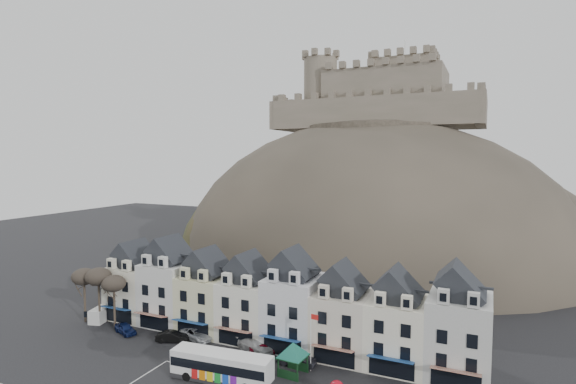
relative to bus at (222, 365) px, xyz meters
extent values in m
cube|color=silver|center=(-23.66, 12.37, 2.18)|extent=(6.80, 8.00, 8.00)
cube|color=#202329|center=(-23.66, 12.37, 7.38)|extent=(6.80, 5.76, 2.80)
cube|color=silver|center=(-25.15, 8.77, 7.08)|extent=(1.20, 0.80, 1.60)
cube|color=silver|center=(-22.16, 8.77, 7.08)|extent=(1.20, 0.80, 1.60)
cube|color=black|center=(-23.66, 8.34, -0.52)|extent=(5.10, 0.06, 2.20)
cube|color=navy|center=(-23.66, 7.67, 0.78)|extent=(5.10, 1.29, 0.43)
cube|color=silver|center=(-16.86, 12.37, 2.78)|extent=(6.80, 8.00, 9.20)
cube|color=#202329|center=(-16.86, 12.37, 8.58)|extent=(6.80, 5.76, 2.80)
cube|color=silver|center=(-18.35, 8.77, 8.28)|extent=(1.20, 0.80, 1.60)
cube|color=silver|center=(-15.36, 8.77, 8.28)|extent=(1.20, 0.80, 1.60)
cube|color=black|center=(-16.86, 8.34, -0.52)|extent=(5.10, 0.06, 2.20)
cube|color=maroon|center=(-16.86, 7.67, 0.78)|extent=(5.10, 1.29, 0.43)
cube|color=beige|center=(-10.06, 12.37, 2.18)|extent=(6.80, 8.00, 8.00)
cube|color=#202329|center=(-10.06, 12.37, 7.38)|extent=(6.80, 5.76, 2.80)
cube|color=beige|center=(-11.55, 8.77, 7.08)|extent=(1.20, 0.80, 1.60)
cube|color=beige|center=(-8.56, 8.77, 7.08)|extent=(1.20, 0.80, 1.60)
cube|color=black|center=(-10.06, 8.34, -0.52)|extent=(5.10, 0.06, 2.20)
cube|color=navy|center=(-10.06, 7.67, 0.78)|extent=(5.10, 1.29, 0.43)
cube|color=white|center=(-3.26, 12.37, 2.18)|extent=(6.80, 8.00, 8.00)
cube|color=#202329|center=(-3.26, 12.37, 7.38)|extent=(6.80, 5.76, 2.80)
cube|color=white|center=(-4.75, 8.77, 7.08)|extent=(1.20, 0.80, 1.60)
cube|color=white|center=(-1.76, 8.77, 7.08)|extent=(1.20, 0.80, 1.60)
cube|color=black|center=(-3.26, 8.34, -0.52)|extent=(5.10, 0.06, 2.20)
cube|color=maroon|center=(-3.26, 7.67, 0.78)|extent=(5.10, 1.29, 0.43)
cube|color=silver|center=(3.54, 12.37, 2.78)|extent=(6.80, 8.00, 9.20)
cube|color=#202329|center=(3.54, 12.37, 8.58)|extent=(6.80, 5.76, 2.80)
cube|color=silver|center=(2.05, 8.77, 8.28)|extent=(1.20, 0.80, 1.60)
cube|color=silver|center=(5.04, 8.77, 8.28)|extent=(1.20, 0.80, 1.60)
cube|color=black|center=(3.54, 8.34, -0.52)|extent=(5.10, 0.06, 2.20)
cube|color=navy|center=(3.54, 7.67, 0.78)|extent=(5.10, 1.29, 0.43)
cube|color=silver|center=(10.34, 12.37, 2.18)|extent=(6.80, 8.00, 8.00)
cube|color=#202329|center=(10.34, 12.37, 7.38)|extent=(6.80, 5.76, 2.80)
cube|color=silver|center=(8.85, 8.77, 7.08)|extent=(1.20, 0.80, 1.60)
cube|color=silver|center=(11.84, 8.77, 7.08)|extent=(1.20, 0.80, 1.60)
cube|color=black|center=(10.34, 8.34, -0.52)|extent=(5.10, 0.06, 2.20)
cube|color=maroon|center=(10.34, 7.67, 0.78)|extent=(5.10, 1.29, 0.43)
cube|color=white|center=(17.14, 12.37, 2.18)|extent=(6.80, 8.00, 8.00)
cube|color=#202329|center=(17.14, 12.37, 7.38)|extent=(6.80, 5.76, 2.80)
cube|color=white|center=(15.65, 8.77, 7.08)|extent=(1.20, 0.80, 1.60)
cube|color=white|center=(18.64, 8.77, 7.08)|extent=(1.20, 0.80, 1.60)
cube|color=black|center=(17.14, 8.34, -0.52)|extent=(5.10, 0.06, 2.20)
cube|color=navy|center=(17.14, 7.67, 0.78)|extent=(5.10, 1.29, 0.43)
cube|color=silver|center=(23.94, 12.37, 2.78)|extent=(6.80, 8.00, 9.20)
cube|color=#202329|center=(23.94, 12.37, 8.58)|extent=(6.80, 5.76, 2.80)
cube|color=silver|center=(22.45, 8.77, 8.28)|extent=(1.20, 0.80, 1.60)
cube|color=silver|center=(25.44, 8.77, 8.28)|extent=(1.20, 0.80, 1.60)
cube|color=black|center=(23.94, 8.34, -0.52)|extent=(5.10, 0.06, 2.20)
cube|color=maroon|center=(23.94, 7.67, 0.78)|extent=(5.10, 1.29, 0.43)
ellipsoid|color=#37322A|center=(0.14, 66.37, -1.82)|extent=(96.00, 76.00, 68.00)
ellipsoid|color=#2A341A|center=(-21.86, 60.37, -1.82)|extent=(52.00, 44.00, 42.00)
ellipsoid|color=#37322A|center=(24.14, 70.37, -1.82)|extent=(56.00, 48.00, 46.00)
ellipsoid|color=#2A341A|center=(-3.86, 52.37, -1.82)|extent=(40.00, 28.00, 28.00)
ellipsoid|color=#37322A|center=(10.14, 54.37, -1.82)|extent=(36.00, 28.00, 24.00)
cylinder|color=#37322A|center=(0.14, 66.37, 29.18)|extent=(30.00, 30.00, 3.00)
cube|color=#6A6251|center=(0.14, 62.37, 33.68)|extent=(48.00, 2.20, 7.00)
cube|color=#6A6251|center=(0.14, 82.37, 33.68)|extent=(48.00, 2.20, 7.00)
cube|color=#6A6251|center=(-23.86, 72.37, 33.68)|extent=(2.20, 22.00, 7.00)
cube|color=#6A6251|center=(24.14, 72.37, 33.68)|extent=(2.20, 22.00, 7.00)
cube|color=#6A6251|center=(2.14, 72.37, 39.18)|extent=(28.00, 18.00, 10.00)
cube|color=#6A6251|center=(6.14, 74.37, 40.68)|extent=(14.00, 12.00, 13.00)
cylinder|color=#6A6251|center=(-13.86, 68.37, 39.18)|extent=(8.40, 8.40, 18.00)
cylinder|color=silver|center=(6.14, 74.37, 49.68)|extent=(0.16, 0.16, 5.00)
cylinder|color=#3C3026|center=(-28.86, 6.87, 1.05)|extent=(0.32, 0.32, 5.74)
ellipsoid|color=#383028|center=(-28.86, 6.87, 5.15)|extent=(3.61, 3.61, 2.54)
cylinder|color=#3C3026|center=(-25.86, 6.87, 1.19)|extent=(0.32, 0.32, 6.02)
ellipsoid|color=#383028|center=(-25.86, 6.87, 5.49)|extent=(3.78, 3.78, 2.67)
cylinder|color=#3C3026|center=(-22.86, 6.87, 0.91)|extent=(0.32, 0.32, 5.46)
ellipsoid|color=#383028|center=(-22.86, 6.87, 4.81)|extent=(3.43, 3.43, 2.42)
cube|color=#262628|center=(0.00, 0.00, -1.45)|extent=(11.85, 3.70, 0.53)
cube|color=white|center=(0.00, 0.00, 0.10)|extent=(11.85, 3.64, 2.67)
cube|color=black|center=(0.00, 0.00, 0.25)|extent=(11.62, 3.70, 1.01)
cube|color=white|center=(0.00, 0.00, 1.31)|extent=(11.61, 3.52, 0.27)
cube|color=orange|center=(5.76, 0.50, 1.13)|extent=(0.17, 1.27, 0.30)
cylinder|color=black|center=(3.38, 1.49, -1.34)|extent=(1.04, 0.43, 1.02)
cylinder|color=black|center=(-3.62, -1.51, -1.34)|extent=(1.04, 0.43, 1.02)
cylinder|color=black|center=(-3.82, 0.87, -1.34)|extent=(1.04, 0.43, 1.02)
cube|color=black|center=(5.52, 5.98, -0.73)|extent=(0.15, 0.15, 2.19)
cube|color=black|center=(7.97, 5.78, -0.73)|extent=(0.15, 0.15, 2.19)
cube|color=black|center=(5.32, 3.52, -0.73)|extent=(0.15, 0.15, 2.19)
cube|color=black|center=(7.77, 3.32, -0.73)|extent=(0.15, 0.15, 2.19)
cube|color=black|center=(6.65, 4.65, 0.37)|extent=(3.24, 3.24, 0.11)
cone|color=#166152|center=(6.65, 4.65, 1.19)|extent=(6.01, 6.01, 1.64)
cylinder|color=silver|center=(8.14, 6.37, 1.72)|extent=(0.11, 0.11, 7.08)
cube|color=red|center=(8.63, 6.30, 4.73)|extent=(0.97, 0.16, 0.62)
cube|color=silver|center=(-27.00, 8.37, -0.80)|extent=(3.04, 4.84, 2.05)
cube|color=black|center=(-27.00, 8.37, -0.41)|extent=(1.81, 0.55, 0.88)
imported|color=#0D1945|center=(-19.86, 5.87, -1.10)|extent=(4.57, 3.10, 1.45)
imported|color=black|center=(-11.92, 6.31, -1.10)|extent=(4.65, 2.96, 1.45)
imported|color=#A7ABAF|center=(-9.46, 8.37, -1.08)|extent=(5.75, 3.93, 1.48)
imported|color=silver|center=(-0.26, 8.37, -1.03)|extent=(5.86, 3.69, 1.58)
imported|color=#560412|center=(0.94, 8.37, -1.18)|extent=(4.02, 2.93, 1.27)
imported|color=black|center=(6.14, 6.91, -1.06)|extent=(4.74, 1.94, 1.53)
camera|label=1|loc=(26.74, -40.89, 23.15)|focal=28.00mm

